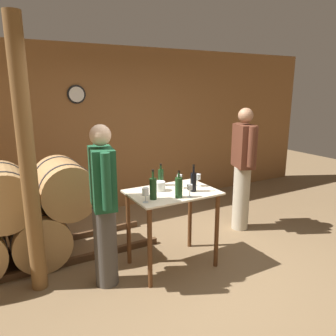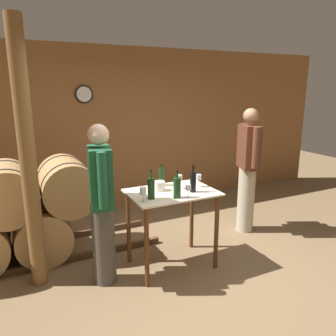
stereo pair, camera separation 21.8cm
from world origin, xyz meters
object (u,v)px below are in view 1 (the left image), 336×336
(wine_bottle_left, at_px, (179,187))
(wine_bottle_center, at_px, (161,177))
(wooden_post, at_px, (27,162))
(wine_bottle_right, at_px, (193,181))
(wine_glass_near_right, at_px, (179,178))
(person_host, at_px, (104,204))
(person_visitor_with_scarf, at_px, (243,167))
(wine_glass_near_left, at_px, (145,192))
(wine_glass_far_side, at_px, (198,177))
(wine_bottle_far_left, at_px, (153,188))
(ice_bucket, at_px, (160,186))
(wine_glass_near_center, at_px, (190,188))

(wine_bottle_left, bearing_deg, wine_bottle_center, 84.66)
(wooden_post, height_order, wine_bottle_right, wooden_post)
(wine_bottle_left, bearing_deg, wine_glass_near_right, 57.66)
(wine_glass_near_right, height_order, person_host, person_host)
(person_host, bearing_deg, person_visitor_with_scarf, 10.08)
(wine_glass_near_left, height_order, wine_glass_near_right, wine_glass_near_right)
(person_visitor_with_scarf, bearing_deg, wine_glass_far_side, -160.32)
(wine_bottle_far_left, height_order, wine_bottle_right, wine_bottle_far_left)
(person_visitor_with_scarf, bearing_deg, wooden_post, -177.75)
(person_host, bearing_deg, wine_bottle_left, -16.62)
(wine_glass_near_left, relative_size, person_host, 0.09)
(wine_bottle_far_left, distance_m, wine_bottle_center, 0.50)
(wine_glass_far_side, bearing_deg, person_host, -179.04)
(wine_glass_near_left, height_order, ice_bucket, wine_glass_near_left)
(wooden_post, relative_size, ice_bucket, 21.36)
(wooden_post, distance_m, ice_bucket, 1.40)
(wine_glass_near_center, bearing_deg, person_host, 162.95)
(wine_glass_near_left, distance_m, person_host, 0.44)
(wine_bottle_far_left, distance_m, wine_glass_near_right, 0.48)
(wine_glass_near_right, distance_m, wine_glass_far_side, 0.23)
(wine_bottle_right, relative_size, person_host, 0.18)
(wine_glass_near_center, distance_m, wine_glass_near_right, 0.33)
(wine_bottle_left, bearing_deg, wooden_post, 160.14)
(wine_glass_far_side, bearing_deg, person_visitor_with_scarf, 19.68)
(ice_bucket, bearing_deg, wine_glass_far_side, -8.17)
(wine_glass_near_center, xyz_separation_m, person_host, (-0.86, 0.26, -0.11))
(wine_bottle_right, bearing_deg, wine_glass_far_side, 42.84)
(wine_bottle_left, height_order, wine_glass_near_right, wine_bottle_left)
(wine_glass_near_left, height_order, wine_glass_far_side, wine_glass_near_left)
(person_host, bearing_deg, wine_bottle_right, -7.08)
(wine_bottle_far_left, height_order, ice_bucket, wine_bottle_far_left)
(wine_bottle_center, height_order, ice_bucket, wine_bottle_center)
(wine_glass_near_center, height_order, person_host, person_host)
(wine_bottle_center, height_order, wine_bottle_right, wine_bottle_right)
(wine_bottle_far_left, bearing_deg, wine_bottle_center, 52.65)
(wine_bottle_right, distance_m, person_visitor_with_scarf, 1.30)
(wine_bottle_far_left, relative_size, ice_bucket, 2.53)
(wooden_post, xyz_separation_m, wine_bottle_right, (1.65, -0.40, -0.32))
(wine_bottle_center, bearing_deg, person_visitor_with_scarf, 5.28)
(person_host, bearing_deg, wine_glass_near_right, 3.37)
(wooden_post, distance_m, wine_glass_near_left, 1.17)
(wine_bottle_right, relative_size, wine_glass_far_side, 2.10)
(person_visitor_with_scarf, bearing_deg, wine_bottle_left, -156.95)
(wine_glass_far_side, height_order, person_visitor_with_scarf, person_visitor_with_scarf)
(wine_glass_near_center, bearing_deg, person_visitor_with_scarf, 26.16)
(wine_bottle_right, height_order, person_host, person_host)
(wine_bottle_center, height_order, person_visitor_with_scarf, person_visitor_with_scarf)
(wine_glass_near_left, distance_m, person_visitor_with_scarf, 1.91)
(wine_bottle_left, relative_size, wine_glass_near_left, 1.94)
(wine_bottle_left, distance_m, ice_bucket, 0.32)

